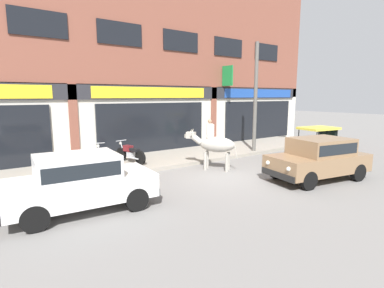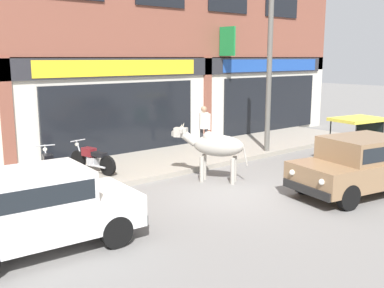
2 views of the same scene
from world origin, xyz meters
TOP-DOWN VIEW (x-y plane):
  - ground_plane at (0.00, 0.00)m, footprint 90.00×90.00m
  - sidewalk at (0.00, 3.82)m, footprint 19.00×3.23m
  - shop_building at (0.00, 5.69)m, footprint 23.00×1.40m
  - cow at (0.30, 1.13)m, footprint 1.42×1.87m
  - car_0 at (2.29, -2.07)m, footprint 3.80×2.21m
  - car_1 at (-5.19, -0.17)m, footprint 3.70×1.86m
  - auto_rickshaw at (5.24, -0.32)m, footprint 2.08×1.41m
  - motorcycle_0 at (-3.42, 3.57)m, footprint 0.69×1.78m
  - motorcycle_1 at (-2.10, 3.69)m, footprint 0.65×1.78m
  - pedestrian at (2.23, 3.79)m, footprint 0.32×0.47m
  - utility_pole at (4.06, 2.50)m, footprint 0.18×0.18m

SIDE VIEW (x-z plane):
  - ground_plane at x=0.00m, z-range 0.00..0.00m
  - sidewalk at x=0.00m, z-range 0.00..0.15m
  - motorcycle_0 at x=-3.42m, z-range 0.10..0.97m
  - motorcycle_1 at x=-2.10m, z-range 0.10..0.97m
  - auto_rickshaw at x=5.24m, z-range -0.10..1.42m
  - car_0 at x=2.29m, z-range 0.08..1.54m
  - car_1 at x=-5.19m, z-range 0.08..1.54m
  - cow at x=0.30m, z-range 0.20..1.81m
  - pedestrian at x=2.23m, z-range 0.34..1.94m
  - utility_pole at x=4.06m, z-range 0.15..5.45m
  - shop_building at x=0.00m, z-range -0.22..9.16m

